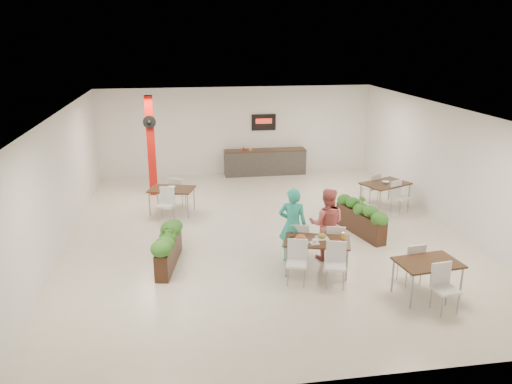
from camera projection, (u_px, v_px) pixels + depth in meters
The scene contains 12 objects.
ground at pixel (264, 232), 13.18m from camera, with size 12.00×12.00×0.00m, color beige.
room_shell at pixel (265, 158), 12.58m from camera, with size 10.10×12.10×3.22m.
red_column at pixel (151, 145), 15.81m from camera, with size 0.40×0.41×3.20m.
service_counter at pixel (265, 161), 18.51m from camera, with size 3.00×0.64×2.20m.
main_table at pixel (317, 245), 10.78m from camera, with size 1.64×1.91×0.92m.
diner_man at pixel (293, 225), 11.27m from camera, with size 0.64×0.42×1.75m, color teal.
diner_woman at pixel (327, 224), 11.39m from camera, with size 0.83×0.64×1.70m, color #D2615D.
planter_left at pixel (168, 245), 11.14m from camera, with size 0.66×1.83×0.97m.
planter_right at pixel (361, 216), 12.92m from camera, with size 0.79×1.89×1.01m.
side_table_a at pixel (172, 192), 14.40m from camera, with size 1.43×1.67×0.92m.
side_table_b at pixel (385, 186), 14.94m from camera, with size 1.61×1.65×0.92m.
side_table_c at pixel (428, 267), 9.77m from camera, with size 1.29×1.66×0.92m.
Camera 1 is at (-2.13, -12.07, 4.98)m, focal length 35.00 mm.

